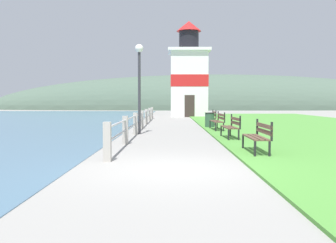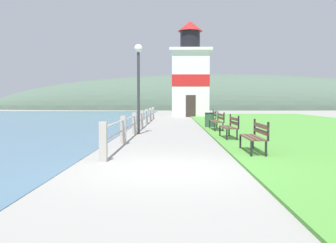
{
  "view_description": "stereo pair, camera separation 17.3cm",
  "coord_description": "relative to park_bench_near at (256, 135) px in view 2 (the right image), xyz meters",
  "views": [
    {
      "loc": [
        -0.03,
        -8.01,
        1.47
      ],
      "look_at": [
        -0.19,
        13.22,
        0.3
      ],
      "focal_mm": 40.0,
      "sensor_mm": 36.0,
      "label": 1
    },
    {
      "loc": [
        0.14,
        -8.01,
        1.47
      ],
      "look_at": [
        -0.19,
        13.22,
        0.3
      ],
      "focal_mm": 40.0,
      "sensor_mm": 36.0,
      "label": 2
    }
  ],
  "objects": [
    {
      "name": "distant_hillside",
      "position": [
        5.6,
        54.35,
        -0.54
      ],
      "size": [
        80.0,
        16.0,
        12.0
      ],
      "color": "#475B4C",
      "rests_on": "ground_plane"
    },
    {
      "name": "ground_plane",
      "position": [
        -2.4,
        -2.31,
        -0.54
      ],
      "size": [
        160.0,
        160.0,
        0.0
      ],
      "primitive_type": "plane",
      "color": "gray"
    },
    {
      "name": "park_bench_midway",
      "position": [
        -0.1,
        3.93,
        -0.0
      ],
      "size": [
        0.53,
        1.66,
        0.94
      ],
      "rotation": [
        0.0,
        0.0,
        3.18
      ],
      "color": "brown",
      "rests_on": "ground_plane"
    },
    {
      "name": "lamp_post",
      "position": [
        -3.82,
        6.24,
        2.2
      ],
      "size": [
        0.36,
        0.36,
        3.96
      ],
      "color": "#333338",
      "rests_on": "ground_plane"
    },
    {
      "name": "park_bench_near",
      "position": [
        0.0,
        0.0,
        0.0
      ],
      "size": [
        0.48,
        1.71,
        0.94
      ],
      "rotation": [
        0.0,
        0.0,
        3.13
      ],
      "color": "brown",
      "rests_on": "ground_plane"
    },
    {
      "name": "seawall_railing",
      "position": [
        -3.97,
        9.52,
        0.02
      ],
      "size": [
        0.18,
        21.84,
        0.96
      ],
      "color": "#A8A399",
      "rests_on": "ground_plane"
    },
    {
      "name": "trash_bin",
      "position": [
        -0.32,
        9.92,
        -0.11
      ],
      "size": [
        0.54,
        0.54,
        0.84
      ],
      "color": "#2D5138",
      "rests_on": "ground_plane"
    },
    {
      "name": "park_bench_far",
      "position": [
        -0.1,
        8.03,
        0.0
      ],
      "size": [
        0.53,
        1.96,
        0.94
      ],
      "rotation": [
        0.0,
        0.0,
        3.17
      ],
      "color": "brown",
      "rests_on": "ground_plane"
    },
    {
      "name": "lighthouse",
      "position": [
        -0.73,
        25.26,
        3.19
      ],
      "size": [
        3.9,
        3.9,
        8.96
      ],
      "color": "white",
      "rests_on": "ground_plane"
    },
    {
      "name": "park_bench_by_lighthouse",
      "position": [
        0.02,
        12.0,
        0.0
      ],
      "size": [
        0.48,
        1.75,
        0.94
      ],
      "rotation": [
        0.0,
        0.0,
        3.14
      ],
      "color": "brown",
      "rests_on": "ground_plane"
    },
    {
      "name": "grass_verge",
      "position": [
        5.28,
        11.02,
        -0.51
      ],
      "size": [
        12.0,
        39.99,
        0.06
      ],
      "color": "#4C8E38",
      "rests_on": "ground_plane"
    }
  ]
}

